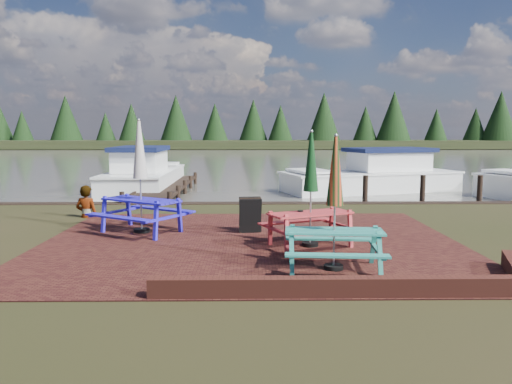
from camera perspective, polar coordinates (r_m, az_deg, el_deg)
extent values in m
plane|color=black|center=(9.91, -0.58, -7.11)|extent=(120.00, 120.00, 0.00)
cube|color=#351210|center=(10.88, -0.61, -5.78)|extent=(9.00, 7.50, 0.02)
cube|color=#4C1E16|center=(7.53, 11.19, -10.63)|extent=(6.00, 0.22, 0.30)
cube|color=#4B4940|center=(46.68, -0.76, 3.97)|extent=(120.00, 60.00, 0.02)
cube|color=black|center=(75.64, -0.78, 5.48)|extent=(120.00, 10.00, 1.20)
cube|color=teal|center=(8.75, 8.93, -4.45)|extent=(1.73, 0.80, 0.04)
cube|color=teal|center=(8.19, 9.26, -7.18)|extent=(1.70, 0.37, 0.04)
cube|color=teal|center=(9.42, 8.57, -5.30)|extent=(1.70, 0.37, 0.04)
cube|color=teal|center=(8.79, 4.11, -6.63)|extent=(0.20, 1.46, 0.69)
cube|color=teal|center=(8.91, 13.59, -6.62)|extent=(0.20, 1.46, 0.69)
cylinder|color=black|center=(8.90, 8.85, -8.52)|extent=(0.34, 0.34, 0.09)
cylinder|color=#B2B2B7|center=(8.67, 8.99, -1.35)|extent=(0.03, 0.03, 2.34)
cone|color=red|center=(8.60, 9.06, 2.35)|extent=(0.30, 0.30, 1.17)
cube|color=#B52E31|center=(10.44, 6.24, -2.44)|extent=(1.86, 1.31, 0.04)
cube|color=#B52E31|center=(9.94, 8.15, -4.58)|extent=(1.68, 0.91, 0.04)
cube|color=#B52E31|center=(11.05, 4.49, -3.37)|extent=(1.68, 0.91, 0.04)
cube|color=#B52E31|center=(10.15, 2.55, -4.72)|extent=(0.67, 1.41, 0.71)
cube|color=#B52E31|center=(10.90, 9.63, -4.00)|extent=(0.67, 1.41, 0.71)
cylinder|color=black|center=(10.57, 6.19, -5.99)|extent=(0.35, 0.35, 0.10)
cylinder|color=#B2B2B7|center=(10.37, 6.28, 0.24)|extent=(0.03, 0.03, 2.41)
cone|color=#0E3514|center=(10.32, 6.32, 3.43)|extent=(0.31, 0.31, 1.20)
cube|color=#281CD5|center=(12.11, -13.02, -0.90)|extent=(2.03, 1.67, 0.04)
cube|color=#281CD5|center=(11.66, -15.49, -2.82)|extent=(1.76, 1.25, 0.04)
cube|color=#281CD5|center=(12.68, -10.67, -1.92)|extent=(1.76, 1.25, 0.04)
cube|color=#281CD5|center=(12.76, -15.64, -2.39)|extent=(0.97, 1.45, 0.79)
cube|color=#281CD5|center=(11.60, -10.02, -3.15)|extent=(0.97, 1.45, 0.79)
cylinder|color=black|center=(12.23, -12.92, -4.33)|extent=(0.39, 0.39, 0.11)
cylinder|color=#B2B2B7|center=(12.05, -13.09, 1.67)|extent=(0.04, 0.04, 2.68)
cone|color=beige|center=(12.01, -13.17, 4.72)|extent=(0.34, 0.34, 1.34)
cube|color=black|center=(11.70, -0.66, -2.80)|extent=(0.55, 0.28, 0.84)
cube|color=black|center=(11.98, -0.66, -2.57)|extent=(0.55, 0.28, 0.84)
cube|color=black|center=(11.78, -0.66, -0.73)|extent=(0.52, 0.11, 0.03)
cube|color=black|center=(21.52, -10.07, 0.72)|extent=(1.60, 9.00, 0.06)
cube|color=black|center=(21.65, -12.03, 0.85)|extent=(0.08, 9.00, 0.08)
cube|color=black|center=(21.41, -8.09, 0.86)|extent=(0.08, 9.00, 0.08)
cylinder|color=black|center=(17.34, -15.05, -1.62)|extent=(0.16, 0.16, 1.00)
cylinder|color=black|center=(17.01, -9.81, -1.64)|extent=(0.16, 0.16, 1.00)
cube|color=white|center=(22.60, -12.54, 1.02)|extent=(2.53, 7.30, 1.04)
cube|color=white|center=(22.55, -12.58, 2.38)|extent=(2.59, 7.45, 0.08)
cube|color=white|center=(21.67, -13.07, 3.52)|extent=(1.81, 3.07, 0.89)
cube|color=#10173C|center=(21.64, -13.11, 4.84)|extent=(2.02, 3.51, 0.19)
cube|color=white|center=(25.26, -11.34, 3.19)|extent=(2.13, 1.32, 0.10)
cube|color=white|center=(22.18, 12.93, 0.86)|extent=(7.94, 4.70, 1.00)
cube|color=white|center=(22.14, 12.96, 2.20)|extent=(8.10, 4.80, 0.08)
cube|color=white|center=(22.58, 14.96, 3.46)|extent=(3.57, 2.72, 0.85)
cube|color=#10173C|center=(22.56, 15.00, 4.68)|extent=(4.06, 3.05, 0.18)
cube|color=white|center=(20.81, 6.21, 2.41)|extent=(1.94, 2.51, 0.10)
imported|color=gray|center=(14.73, -18.89, 0.69)|extent=(0.73, 0.56, 1.80)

